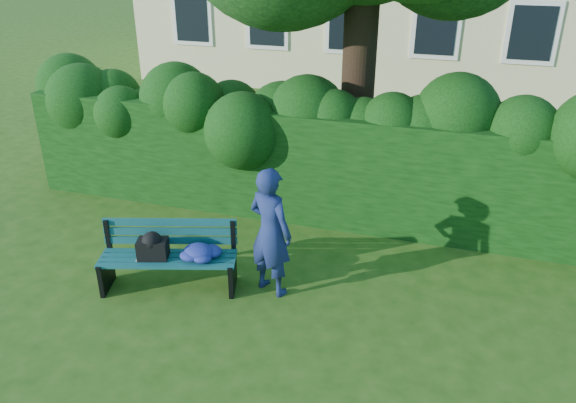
% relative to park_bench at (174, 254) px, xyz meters
% --- Properties ---
extents(ground, '(80.00, 80.00, 0.00)m').
position_rel_park_bench_xyz_m(ground, '(1.23, 0.46, -0.50)').
color(ground, '#244C11').
rests_on(ground, ground).
extents(hedge, '(10.00, 1.00, 1.80)m').
position_rel_park_bench_xyz_m(hedge, '(1.23, 2.66, 0.40)').
color(hedge, black).
rests_on(hedge, ground).
extents(park_bench, '(1.85, 1.04, 0.89)m').
position_rel_park_bench_xyz_m(park_bench, '(0.00, 0.00, 0.00)').
color(park_bench, '#104D52').
rests_on(park_bench, ground).
extents(man_reading, '(0.74, 0.61, 1.73)m').
position_rel_park_bench_xyz_m(man_reading, '(1.23, 0.31, 0.37)').
color(man_reading, navy).
rests_on(man_reading, ground).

